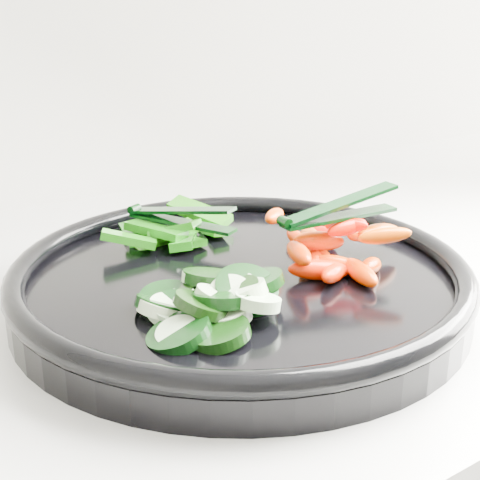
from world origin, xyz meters
TOP-DOWN VIEW (x-y plane):
  - veggie_tray at (0.05, 1.63)m, footprint 0.49×0.49m
  - cucumber_pile at (-0.01, 1.59)m, footprint 0.13×0.12m
  - carrot_pile at (0.13, 1.60)m, footprint 0.13×0.14m
  - pepper_pile at (0.05, 1.74)m, footprint 0.14×0.11m
  - tong_carrot at (0.13, 1.60)m, footprint 0.11×0.02m
  - tong_pepper at (0.05, 1.73)m, footprint 0.06×0.11m

SIDE VIEW (x-z plane):
  - veggie_tray at x=0.05m, z-range 0.93..0.97m
  - pepper_pile at x=0.05m, z-range 0.95..0.98m
  - cucumber_pile at x=-0.01m, z-range 0.94..0.98m
  - carrot_pile at x=0.13m, z-range 0.95..1.00m
  - tong_pepper at x=0.05m, z-range 0.97..0.99m
  - tong_carrot at x=0.13m, z-range 0.99..1.02m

